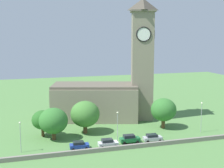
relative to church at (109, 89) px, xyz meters
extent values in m
plane|color=#517F42|center=(-4.55, -5.29, -8.84)|extent=(200.00, 200.00, 0.00)
cube|color=gray|center=(-3.91, 1.17, -4.04)|extent=(26.99, 18.78, 9.60)
cube|color=#5C5547|center=(-3.91, 1.17, 1.11)|extent=(26.71, 17.84, 0.70)
cube|color=gray|center=(9.28, -2.75, 6.62)|extent=(7.51, 7.51, 30.92)
cube|color=#675F4F|center=(9.28, -2.75, 22.33)|extent=(8.71, 8.71, 0.50)
pyramid|color=#484338|center=(9.28, -2.75, 24.24)|extent=(7.88, 7.88, 3.32)
cylinder|color=white|center=(8.40, -5.70, 15.90)|extent=(3.74, 1.22, 3.86)
torus|color=black|center=(8.40, -5.70, 15.90)|extent=(4.14, 1.53, 4.21)
cylinder|color=white|center=(12.23, -3.63, 15.90)|extent=(1.22, 3.74, 3.86)
torus|color=black|center=(12.23, -3.63, 15.90)|extent=(1.53, 4.14, 4.21)
cube|color=gray|center=(-4.55, -25.75, -8.37)|extent=(59.53, 0.70, 0.94)
cube|color=#233D9E|center=(-13.26, -22.62, -8.16)|extent=(4.31, 2.21, 0.76)
cube|color=#1E232B|center=(-13.47, -22.61, -7.48)|extent=(2.46, 1.84, 0.60)
cylinder|color=black|center=(-11.77, -21.77, -8.54)|extent=(0.63, 0.39, 0.61)
cylinder|color=black|center=(-11.91, -23.68, -8.54)|extent=(0.63, 0.39, 0.61)
cylinder|color=black|center=(-14.61, -21.57, -8.54)|extent=(0.63, 0.39, 0.61)
cylinder|color=black|center=(-14.75, -23.47, -8.54)|extent=(0.63, 0.39, 0.61)
cube|color=silver|center=(-6.95, -23.43, -8.08)|extent=(4.43, 2.05, 0.85)
cube|color=#1E232B|center=(-7.17, -23.43, -7.31)|extent=(2.50, 1.76, 0.68)
cylinder|color=black|center=(-5.44, -22.52, -8.50)|extent=(0.69, 0.37, 0.68)
cylinder|color=black|center=(-5.50, -24.44, -8.50)|extent=(0.69, 0.37, 0.68)
cylinder|color=black|center=(-8.41, -22.43, -8.50)|extent=(0.69, 0.37, 0.68)
cylinder|color=black|center=(-8.47, -24.34, -8.50)|extent=(0.69, 0.37, 0.68)
cube|color=#1E6B38|center=(-1.36, -22.12, -8.06)|extent=(4.66, 2.00, 0.87)
cube|color=#1E232B|center=(-1.59, -22.11, -7.27)|extent=(2.63, 1.70, 0.69)
cylinder|color=black|center=(0.24, -21.29, -8.49)|extent=(0.71, 0.36, 0.70)
cylinder|color=black|center=(0.16, -23.09, -8.49)|extent=(0.71, 0.36, 0.70)
cylinder|color=black|center=(-2.88, -21.15, -8.49)|extent=(0.71, 0.36, 0.70)
cylinder|color=black|center=(-2.95, -22.96, -8.49)|extent=(0.71, 0.36, 0.70)
cube|color=silver|center=(4.11, -22.64, -8.13)|extent=(4.47, 2.11, 0.79)
cube|color=#1E232B|center=(3.89, -22.63, -7.42)|extent=(2.54, 1.77, 0.63)
cylinder|color=black|center=(5.64, -21.81, -8.53)|extent=(0.65, 0.37, 0.63)
cylinder|color=black|center=(5.53, -23.66, -8.53)|extent=(0.65, 0.37, 0.63)
cylinder|color=black|center=(2.68, -21.63, -8.53)|extent=(0.65, 0.37, 0.63)
cylinder|color=black|center=(2.57, -23.48, -8.53)|extent=(0.65, 0.37, 0.63)
cylinder|color=#9EA0A5|center=(-25.51, -21.16, -5.72)|extent=(0.14, 0.14, 6.24)
sphere|color=#F4EFCC|center=(-25.51, -21.16, -2.38)|extent=(0.44, 0.44, 0.44)
cylinder|color=#9EA0A5|center=(-3.76, -20.25, -5.52)|extent=(0.14, 0.14, 6.65)
sphere|color=#F4EFCC|center=(-3.76, -20.25, -1.97)|extent=(0.44, 0.44, 0.44)
cylinder|color=#9EA0A5|center=(18.68, -19.81, -5.15)|extent=(0.14, 0.14, 7.38)
sphere|color=#F4EFCC|center=(18.68, -19.81, -1.25)|extent=(0.44, 0.44, 0.44)
cylinder|color=brown|center=(-9.67, -11.96, -7.73)|extent=(1.02, 1.02, 2.23)
ellipsoid|color=#427A33|center=(-9.67, -11.96, -3.87)|extent=(7.32, 7.32, 6.59)
cylinder|color=brown|center=(-17.88, -14.75, -7.82)|extent=(0.96, 0.96, 2.04)
ellipsoid|color=#33702D|center=(-17.88, -14.75, -4.24)|extent=(6.83, 6.83, 6.14)
cylinder|color=brown|center=(-20.17, -11.48, -7.74)|extent=(0.73, 0.73, 2.21)
ellipsoid|color=#286023|center=(-20.17, -11.48, -4.69)|extent=(5.19, 5.19, 4.67)
cylinder|color=brown|center=(11.11, -13.66, -7.59)|extent=(0.95, 0.95, 2.51)
ellipsoid|color=#33702D|center=(11.11, -13.66, -3.80)|extent=(6.76, 6.76, 6.08)
camera|label=1|loc=(-25.68, -88.91, 16.05)|focal=51.46mm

